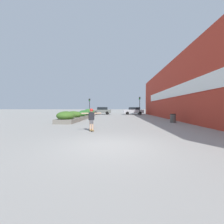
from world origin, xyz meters
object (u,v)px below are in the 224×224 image
object	(u,v)px
traffic_light_left	(89,104)
traffic_light_right	(140,103)
skateboard	(91,130)
trash_bin	(173,118)
car_center_right	(176,111)
skateboarder	(91,117)
car_center_left	(102,111)
car_leftmost	(134,111)

from	to	relation	value
traffic_light_left	traffic_light_right	world-z (taller)	traffic_light_right
skateboard	trash_bin	bearing A→B (deg)	18.75
car_center_right	skateboarder	bearing A→B (deg)	-29.83
trash_bin	car_center_left	distance (m)	20.36
car_leftmost	traffic_light_right	distance (m)	4.49
skateboarder	car_center_right	distance (m)	30.99
car_leftmost	car_center_right	bearing A→B (deg)	-73.51
car_leftmost	car_center_left	size ratio (longest dim) A/B	1.08
car_center_left	car_center_right	size ratio (longest dim) A/B	0.90
traffic_light_right	car_leftmost	bearing A→B (deg)	100.35
car_center_left	car_center_right	world-z (taller)	car_center_left
traffic_light_left	traffic_light_right	size ratio (longest dim) A/B	0.92
car_center_right	traffic_light_left	size ratio (longest dim) A/B	1.37
skateboard	car_leftmost	distance (m)	24.32
car_center_left	car_center_right	xyz separation A→B (m)	(17.44, 2.98, -0.01)
car_center_left	traffic_light_left	xyz separation A→B (m)	(-2.02, -4.05, 1.39)
trash_bin	traffic_light_left	world-z (taller)	traffic_light_left
skateboarder	traffic_light_right	distance (m)	20.53
car_leftmost	car_center_right	distance (m)	10.90
trash_bin	car_leftmost	world-z (taller)	car_leftmost
skateboarder	traffic_light_right	world-z (taller)	traffic_light_right
traffic_light_right	trash_bin	bearing A→B (deg)	-84.60
car_leftmost	traffic_light_left	distance (m)	9.93
skateboard	car_center_right	world-z (taller)	car_center_right
trash_bin	skateboard	bearing A→B (deg)	-141.14
car_leftmost	traffic_light_left	world-z (taller)	traffic_light_left
trash_bin	traffic_light_right	world-z (taller)	traffic_light_right
skateboarder	traffic_light_left	world-z (taller)	traffic_light_left
skateboard	traffic_light_left	size ratio (longest dim) A/B	0.22
trash_bin	traffic_light_right	bearing A→B (deg)	95.40
skateboarder	car_center_left	world-z (taller)	car_center_left
car_leftmost	trash_bin	bearing A→B (deg)	-173.46
traffic_light_right	skateboard	bearing A→B (deg)	-106.24
skateboard	car_center_left	world-z (taller)	car_center_left
car_leftmost	traffic_light_left	bearing A→B (deg)	113.58
trash_bin	car_leftmost	size ratio (longest dim) A/B	0.20
skateboard	trash_bin	world-z (taller)	trash_bin
skateboarder	car_center_left	xyz separation A→B (m)	(-2.02, 23.91, -0.05)
car_center_right	car_leftmost	bearing A→B (deg)	-73.51
trash_bin	car_center_left	bearing A→B (deg)	116.44
car_leftmost	car_center_right	world-z (taller)	same
traffic_light_right	skateboarder	bearing A→B (deg)	-106.24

